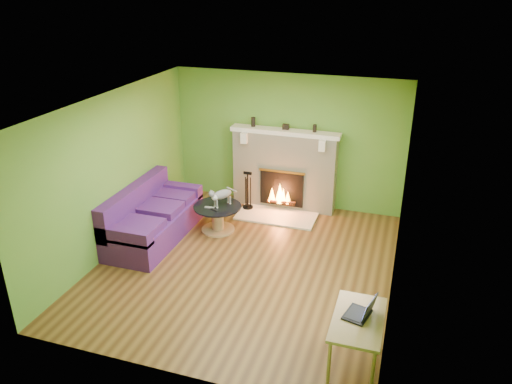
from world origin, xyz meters
TOP-DOWN VIEW (x-y plane):
  - floor at (0.00, 0.00)m, footprint 5.00×5.00m
  - ceiling at (0.00, 0.00)m, footprint 5.00×5.00m
  - wall_back at (0.00, 2.50)m, footprint 5.00×0.00m
  - wall_front at (0.00, -2.50)m, footprint 5.00×0.00m
  - wall_left at (-2.25, 0.00)m, footprint 0.00×5.00m
  - wall_right at (2.25, 0.00)m, footprint 0.00×5.00m
  - window_frame at (2.24, -0.90)m, footprint 0.00×1.20m
  - window_pane at (2.23, -0.90)m, footprint 0.00×1.06m
  - fireplace at (0.00, 2.32)m, footprint 2.10×0.46m
  - hearth at (0.00, 1.80)m, footprint 1.50×0.75m
  - mantel at (0.00, 2.30)m, footprint 2.10×0.28m
  - sofa at (-1.86, 0.34)m, footprint 0.94×2.09m
  - coffee_table at (-0.86, 0.95)m, footprint 0.85×0.85m
  - desk at (1.95, -1.78)m, footprint 0.56×0.97m
  - cat at (-0.78, 1.00)m, footprint 0.48×0.58m
  - remote_silver at (-0.96, 0.83)m, footprint 0.17×0.06m
  - remote_black at (-0.84, 0.77)m, footprint 0.16×0.10m
  - laptop at (1.93, -1.73)m, footprint 0.37×0.40m
  - fire_tools at (-0.63, 1.95)m, footprint 0.20×0.20m
  - mantel_vase_left at (-0.64, 2.33)m, footprint 0.08×0.08m
  - mantel_vase_right at (0.55, 2.33)m, footprint 0.07×0.07m
  - mantel_box at (0.01, 2.33)m, footprint 0.12×0.08m

SIDE VIEW (x-z plane):
  - floor at x=0.00m, z-range 0.00..0.00m
  - hearth at x=0.00m, z-range 0.00..0.03m
  - coffee_table at x=-0.86m, z-range 0.04..0.52m
  - sofa at x=-1.86m, z-range -0.11..0.83m
  - fire_tools at x=-0.63m, z-range 0.03..0.79m
  - remote_black at x=-0.84m, z-range 0.48..0.50m
  - remote_silver at x=-0.96m, z-range 0.48..0.50m
  - desk at x=1.95m, z-range 0.27..0.99m
  - cat at x=-0.78m, z-range 0.48..0.83m
  - fireplace at x=0.00m, z-range -0.02..1.56m
  - laptop at x=1.93m, z-range 0.72..0.97m
  - wall_back at x=0.00m, z-range -1.20..3.80m
  - wall_front at x=0.00m, z-range -1.20..3.80m
  - wall_left at x=-2.25m, z-range -1.20..3.80m
  - wall_right at x=2.25m, z-range -1.20..3.80m
  - mantel at x=0.00m, z-range 1.50..1.58m
  - window_frame at x=2.24m, z-range 0.95..2.15m
  - window_pane at x=2.23m, z-range 1.02..2.08m
  - mantel_box at x=0.01m, z-range 1.58..1.68m
  - mantel_vase_right at x=0.55m, z-range 1.58..1.72m
  - mantel_vase_left at x=-0.64m, z-range 1.58..1.76m
  - ceiling at x=0.00m, z-range 2.60..2.60m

